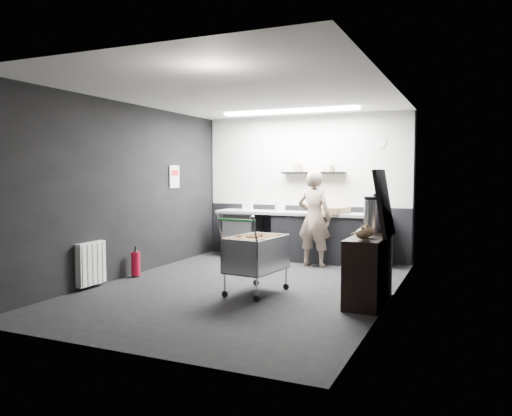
% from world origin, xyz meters
% --- Properties ---
extents(floor, '(5.50, 5.50, 0.00)m').
position_xyz_m(floor, '(0.00, 0.00, 0.00)').
color(floor, black).
rests_on(floor, ground).
extents(ceiling, '(5.50, 5.50, 0.00)m').
position_xyz_m(ceiling, '(0.00, 0.00, 2.70)').
color(ceiling, silver).
rests_on(ceiling, wall_back).
extents(wall_back, '(5.50, 0.00, 5.50)m').
position_xyz_m(wall_back, '(0.00, 2.75, 1.35)').
color(wall_back, black).
rests_on(wall_back, floor).
extents(wall_front, '(5.50, 0.00, 5.50)m').
position_xyz_m(wall_front, '(0.00, -2.75, 1.35)').
color(wall_front, black).
rests_on(wall_front, floor).
extents(wall_left, '(0.00, 5.50, 5.50)m').
position_xyz_m(wall_left, '(-2.00, 0.00, 1.35)').
color(wall_left, black).
rests_on(wall_left, floor).
extents(wall_right, '(0.00, 5.50, 5.50)m').
position_xyz_m(wall_right, '(2.00, 0.00, 1.35)').
color(wall_right, black).
rests_on(wall_right, floor).
extents(kitchen_wall_panel, '(3.95, 0.02, 1.70)m').
position_xyz_m(kitchen_wall_panel, '(0.00, 2.73, 1.85)').
color(kitchen_wall_panel, silver).
rests_on(kitchen_wall_panel, wall_back).
extents(dado_panel, '(3.95, 0.02, 1.00)m').
position_xyz_m(dado_panel, '(0.00, 2.73, 0.50)').
color(dado_panel, black).
rests_on(dado_panel, wall_back).
extents(floating_shelf, '(1.20, 0.22, 0.04)m').
position_xyz_m(floating_shelf, '(0.20, 2.62, 1.62)').
color(floating_shelf, black).
rests_on(floating_shelf, wall_back).
extents(wall_clock, '(0.20, 0.03, 0.20)m').
position_xyz_m(wall_clock, '(1.40, 2.72, 2.15)').
color(wall_clock, white).
rests_on(wall_clock, wall_back).
extents(poster, '(0.02, 0.30, 0.40)m').
position_xyz_m(poster, '(-1.98, 1.30, 1.55)').
color(poster, silver).
rests_on(poster, wall_left).
extents(poster_red_band, '(0.02, 0.22, 0.10)m').
position_xyz_m(poster_red_band, '(-1.98, 1.30, 1.62)').
color(poster_red_band, red).
rests_on(poster_red_band, poster).
extents(radiator, '(0.10, 0.50, 0.60)m').
position_xyz_m(radiator, '(-1.94, -0.90, 0.35)').
color(radiator, white).
rests_on(radiator, wall_left).
extents(ceiling_strip, '(2.40, 0.20, 0.04)m').
position_xyz_m(ceiling_strip, '(0.00, 1.85, 2.67)').
color(ceiling_strip, white).
rests_on(ceiling_strip, ceiling).
extents(prep_counter, '(3.20, 0.61, 0.90)m').
position_xyz_m(prep_counter, '(0.14, 2.42, 0.46)').
color(prep_counter, black).
rests_on(prep_counter, floor).
extents(person, '(0.65, 0.46, 1.67)m').
position_xyz_m(person, '(0.42, 1.97, 0.83)').
color(person, beige).
rests_on(person, floor).
extents(shopping_cart, '(0.68, 1.01, 1.04)m').
position_xyz_m(shopping_cart, '(0.30, -0.23, 0.50)').
color(shopping_cart, silver).
rests_on(shopping_cart, floor).
extents(sideboard, '(0.47, 1.11, 1.66)m').
position_xyz_m(sideboard, '(1.78, -0.09, 0.53)').
color(sideboard, black).
rests_on(sideboard, floor).
extents(fire_extinguisher, '(0.14, 0.14, 0.46)m').
position_xyz_m(fire_extinguisher, '(-1.85, -0.01, 0.22)').
color(fire_extinguisher, '#B60C27').
rests_on(fire_extinguisher, floor).
extents(cardboard_box, '(0.67, 0.59, 0.11)m').
position_xyz_m(cardboard_box, '(0.62, 2.37, 0.96)').
color(cardboard_box, '#9A7C52').
rests_on(cardboard_box, prep_counter).
extents(pink_tub, '(0.19, 0.19, 0.19)m').
position_xyz_m(pink_tub, '(-0.38, 2.42, 1.00)').
color(pink_tub, white).
rests_on(pink_tub, prep_counter).
extents(white_container, '(0.18, 0.15, 0.15)m').
position_xyz_m(white_container, '(-1.03, 2.37, 0.98)').
color(white_container, white).
rests_on(white_container, prep_counter).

